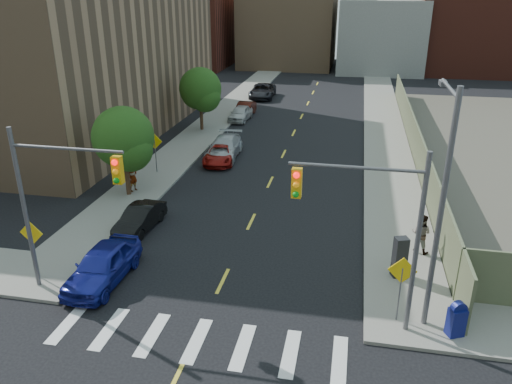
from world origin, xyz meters
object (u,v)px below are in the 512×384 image
at_px(mailbox, 457,319).
at_px(payphone, 400,257).
at_px(parked_car_grey, 262,91).
at_px(pedestrian_west, 132,176).
at_px(parked_car_blue, 103,265).
at_px(parked_car_maroon, 245,109).
at_px(parked_car_silver, 224,148).
at_px(parked_car_red, 221,154).
at_px(parked_car_white, 240,113).
at_px(pedestrian_east, 421,234).
at_px(parked_car_black, 140,219).

distance_m(mailbox, payphone, 4.09).
relative_size(parked_car_grey, pedestrian_west, 2.93).
distance_m(parked_car_blue, parked_car_maroon, 30.15).
bearing_deg(parked_car_silver, parked_car_red, -92.57).
relative_size(parked_car_blue, parked_car_maroon, 1.15).
height_order(parked_car_white, pedestrian_west, pedestrian_west).
relative_size(pedestrian_west, pedestrian_east, 1.00).
bearing_deg(parked_car_black, payphone, -5.54).
distance_m(parked_car_maroon, pedestrian_west, 20.75).
bearing_deg(parked_car_white, payphone, -60.24).
bearing_deg(mailbox, pedestrian_east, 71.44).
distance_m(parked_car_maroon, parked_car_grey, 8.74).
bearing_deg(parked_car_silver, parked_car_blue, -95.29).
distance_m(parked_car_blue, parked_car_red, 16.25).
bearing_deg(parked_car_blue, parked_car_silver, 88.56).
height_order(parked_car_black, parked_car_red, parked_car_black).
bearing_deg(parked_car_white, parked_car_maroon, 92.92).
relative_size(parked_car_black, payphone, 2.07).
bearing_deg(parked_car_maroon, mailbox, -62.10).
bearing_deg(parked_car_white, mailbox, -60.40).
relative_size(parked_car_blue, mailbox, 3.30).
relative_size(parked_car_grey, mailbox, 3.98).
relative_size(parked_car_silver, pedestrian_east, 2.72).
relative_size(parked_car_white, parked_car_grey, 0.73).
distance_m(parked_car_black, parked_car_silver, 12.46).
height_order(parked_car_white, pedestrian_east, pedestrian_east).
xyz_separation_m(parked_car_blue, parked_car_white, (-0.48, 28.25, -0.10)).
height_order(parked_car_red, parked_car_maroon, parked_car_maroon).
height_order(payphone, pedestrian_east, pedestrian_east).
height_order(parked_car_maroon, pedestrian_west, pedestrian_west).
xyz_separation_m(parked_car_silver, parked_car_grey, (-1.20, 21.55, 0.02)).
distance_m(parked_car_black, parked_car_red, 11.36).
bearing_deg(parked_car_blue, parked_car_maroon, 92.18).
bearing_deg(pedestrian_east, pedestrian_west, 9.06).
height_order(parked_car_black, parked_car_silver, parked_car_silver).
bearing_deg(parked_car_red, payphone, -54.27).
distance_m(parked_car_red, parked_car_white, 12.09).
distance_m(parked_car_blue, parked_car_grey, 38.88).
relative_size(parked_car_blue, parked_car_grey, 0.83).
relative_size(parked_car_white, pedestrian_west, 2.14).
height_order(parked_car_maroon, mailbox, mailbox).
bearing_deg(parked_car_white, parked_car_grey, 92.36).
bearing_deg(parked_car_black, parked_car_maroon, 94.37).
xyz_separation_m(parked_car_silver, pedestrian_east, (12.74, -12.24, 0.35)).
height_order(parked_car_red, pedestrian_west, pedestrian_west).
bearing_deg(parked_car_black, pedestrian_west, 122.24).
bearing_deg(pedestrian_east, parked_car_red, -16.97).
bearing_deg(pedestrian_west, parked_car_red, -8.75).
relative_size(parked_car_silver, parked_car_grey, 0.93).
bearing_deg(parked_car_black, mailbox, -17.65).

